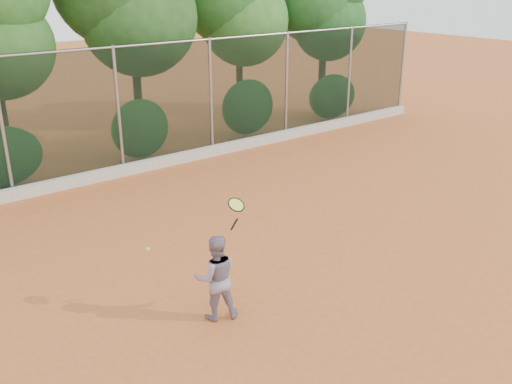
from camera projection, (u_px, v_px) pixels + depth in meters
ground at (288, 268)px, 10.85m from camera, size 80.00×80.00×0.00m
concrete_curb at (126, 170)px, 15.80m from camera, size 24.00×0.20×0.30m
tennis_player at (216, 277)px, 9.07m from camera, size 0.86×0.78×1.45m
chainlink_fence at (118, 108)px, 15.31m from camera, size 24.09×0.09×3.50m
foliage_backdrop at (60, 6)px, 15.53m from camera, size 23.70×3.63×7.55m
tennis_racket at (236, 207)px, 8.75m from camera, size 0.29×0.28×0.56m
tennis_ball_in_flight at (148, 249)px, 8.30m from camera, size 0.07×0.07×0.07m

